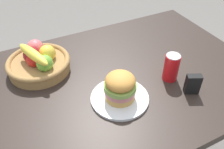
# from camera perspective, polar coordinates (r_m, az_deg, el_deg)

# --- Properties ---
(dining_table) EXTENTS (1.40, 0.90, 0.75)m
(dining_table) POSITION_cam_1_polar(r_m,az_deg,el_deg) (1.15, -0.58, -4.92)
(dining_table) COLOR #2D231E
(dining_table) RESTS_ON ground_plane
(plate) EXTENTS (0.24, 0.24, 0.01)m
(plate) POSITION_cam_1_polar(r_m,az_deg,el_deg) (0.99, 1.86, -5.61)
(plate) COLOR white
(plate) RESTS_ON dining_table
(sandwich) EXTENTS (0.13, 0.13, 0.12)m
(sandwich) POSITION_cam_1_polar(r_m,az_deg,el_deg) (0.94, 1.94, -2.83)
(sandwich) COLOR tan
(sandwich) RESTS_ON plate
(soda_can) EXTENTS (0.07, 0.07, 0.13)m
(soda_can) POSITION_cam_1_polar(r_m,az_deg,el_deg) (1.08, 13.89, 1.67)
(soda_can) COLOR red
(soda_can) RESTS_ON dining_table
(fruit_basket) EXTENTS (0.29, 0.29, 0.13)m
(fruit_basket) POSITION_cam_1_polar(r_m,az_deg,el_deg) (1.15, -17.04, 2.99)
(fruit_basket) COLOR #9E7542
(fruit_basket) RESTS_ON dining_table
(napkin_holder) EXTENTS (0.07, 0.05, 0.09)m
(napkin_holder) POSITION_cam_1_polar(r_m,az_deg,el_deg) (1.05, 18.60, -2.18)
(napkin_holder) COLOR black
(napkin_holder) RESTS_ON dining_table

